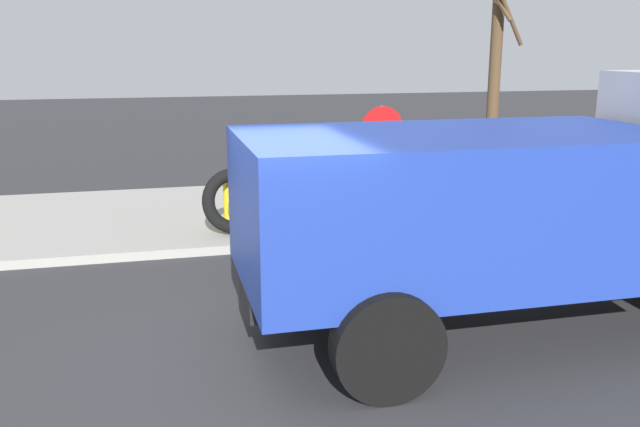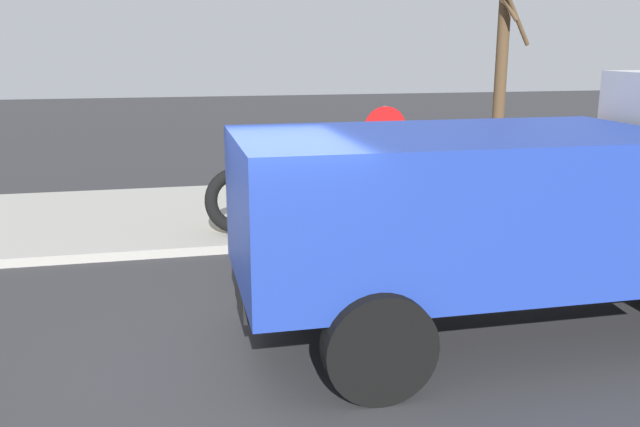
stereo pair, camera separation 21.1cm
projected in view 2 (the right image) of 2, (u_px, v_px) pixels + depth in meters
The scene contains 7 objects.
ground_plane at pixel (234, 365), 7.23m from camera, with size 80.00×80.00×0.00m, color #2D2D30.
sidewalk_curb at pixel (203, 214), 13.37m from camera, with size 36.00×5.00×0.15m, color #99968E.
fire_hydrant at pixel (233, 200), 12.03m from camera, with size 0.27×0.61×0.94m.
loose_tire at pixel (237, 200), 11.65m from camera, with size 1.13×1.13×0.22m, color black.
stop_sign at pixel (384, 145), 11.74m from camera, with size 0.76×0.08×2.16m.
dump_truck_blue at pixel (555, 197), 7.83m from camera, with size 7.01×2.82×3.00m.
bare_tree at pixel (502, 61), 13.89m from camera, with size 0.92×0.84×6.05m.
Camera 2 is at (-0.54, -6.66, 3.32)m, focal length 37.97 mm.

